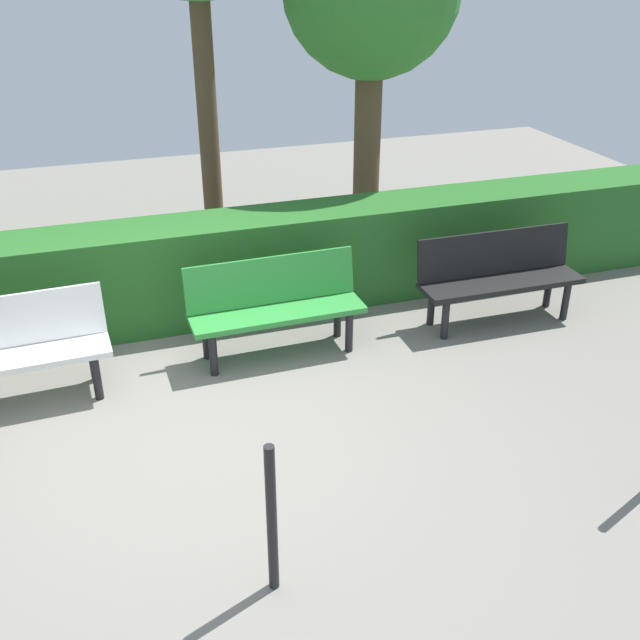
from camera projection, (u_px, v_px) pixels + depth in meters
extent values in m
plane|color=gray|center=(197.00, 431.00, 5.63)|extent=(16.00, 16.00, 0.00)
cube|color=black|center=(501.00, 283.00, 7.04)|extent=(1.60, 0.44, 0.05)
cube|color=black|center=(494.00, 253.00, 7.09)|extent=(1.59, 0.12, 0.42)
cylinder|color=black|center=(566.00, 301.00, 7.19)|extent=(0.07, 0.07, 0.39)
cylinder|color=black|center=(548.00, 289.00, 7.44)|extent=(0.07, 0.07, 0.39)
cylinder|color=black|center=(445.00, 320.00, 6.84)|extent=(0.07, 0.07, 0.39)
cylinder|color=black|center=(431.00, 306.00, 7.09)|extent=(0.07, 0.07, 0.39)
cube|color=#2D8C38|center=(278.00, 313.00, 6.47)|extent=(1.54, 0.45, 0.05)
cube|color=#2D8C38|center=(271.00, 280.00, 6.52)|extent=(1.54, 0.14, 0.42)
cylinder|color=black|center=(349.00, 332.00, 6.63)|extent=(0.07, 0.07, 0.39)
cylinder|color=black|center=(337.00, 317.00, 6.88)|extent=(0.07, 0.07, 0.39)
cylinder|color=black|center=(213.00, 355.00, 6.27)|extent=(0.07, 0.07, 0.39)
cylinder|color=black|center=(206.00, 339.00, 6.52)|extent=(0.07, 0.07, 0.39)
cube|color=white|center=(11.00, 359.00, 5.77)|extent=(1.53, 0.48, 0.05)
cube|color=white|center=(5.00, 322.00, 5.82)|extent=(1.52, 0.17, 0.42)
cylinder|color=black|center=(97.00, 378.00, 5.94)|extent=(0.07, 0.07, 0.39)
cylinder|color=black|center=(93.00, 360.00, 6.19)|extent=(0.07, 0.07, 0.39)
cube|color=#266023|center=(253.00, 264.00, 7.25)|extent=(11.30, 0.66, 0.98)
cylinder|color=brown|center=(367.00, 149.00, 8.58)|extent=(0.31, 0.31, 2.31)
cylinder|color=brown|center=(207.00, 113.00, 8.50)|extent=(0.23, 0.23, 3.08)
cylinder|color=black|center=(272.00, 520.00, 4.06)|extent=(0.06, 0.06, 1.00)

